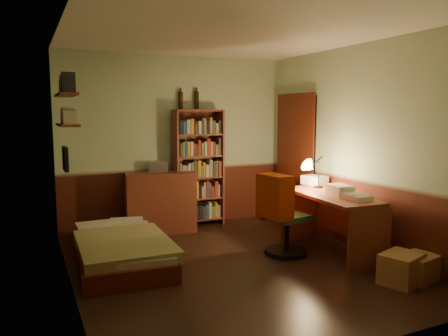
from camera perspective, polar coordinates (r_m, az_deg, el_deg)
name	(u,v)px	position (r m, az deg, el deg)	size (l,w,h in m)	color
floor	(233,266)	(5.15, 1.19, -12.68)	(3.50, 4.00, 0.02)	black
ceiling	(234,32)	(4.92, 1.28, 17.38)	(3.50, 4.00, 0.02)	silver
wall_back	(176,142)	(6.72, -6.31, 3.39)	(3.50, 0.02, 2.60)	#A0B791
wall_left	(66,160)	(4.39, -19.90, 1.03)	(0.02, 4.00, 2.60)	#A0B791
wall_right	(357,148)	(5.85, 16.95, 2.57)	(0.02, 4.00, 2.60)	#A0B791
wall_front	(359,176)	(3.19, 17.26, -1.01)	(3.50, 0.02, 2.60)	#A0B791
doorway	(296,161)	(6.87, 9.40, 0.91)	(0.06, 0.90, 2.00)	black
door_trim	(294,161)	(6.85, 9.15, 0.89)	(0.02, 0.98, 2.08)	#46170B
bed	(121,240)	(5.30, -13.27, -9.15)	(0.95, 1.78, 0.53)	olive
dresser	(160,202)	(6.50, -8.33, -4.41)	(0.99, 0.50, 0.88)	maroon
mini_stereo	(159,166)	(6.55, -8.54, 0.23)	(0.28, 0.21, 0.15)	#B2B2B7
bookshelf	(198,168)	(6.71, -3.37, -0.05)	(0.77, 0.24, 1.79)	maroon
bottle_left	(181,101)	(6.68, -5.67, 8.74)	(0.07, 0.07, 0.26)	black
bottle_right	(197,101)	(6.77, -3.60, 8.78)	(0.07, 0.07, 0.27)	black
desk	(330,224)	(5.58, 13.65, -7.16)	(0.58, 1.41, 0.75)	maroon
paper_stack	(315,180)	(6.18, 11.75, -1.57)	(0.23, 0.31, 0.12)	silver
desk_lamp	(319,166)	(5.91, 12.29, 0.21)	(0.17, 0.17, 0.57)	black
office_chair	(287,212)	(5.43, 8.25, -5.65)	(0.54, 0.47, 1.08)	#2D5841
red_jacket	(280,149)	(4.97, 7.30, 2.50)	(0.24, 0.44, 0.52)	#AF3003
wall_shelf_lower	(67,125)	(5.47, -19.78, 5.31)	(0.20, 0.90, 0.03)	maroon
wall_shelf_upper	(66,95)	(5.48, -19.94, 8.97)	(0.20, 0.90, 0.03)	maroon
framed_picture	(65,159)	(4.99, -20.02, 1.13)	(0.04, 0.32, 0.26)	black
cardboard_box_a	(401,269)	(4.93, 22.15, -12.08)	(0.42, 0.33, 0.31)	olive
cardboard_box_b	(418,268)	(5.09, 24.02, -11.79)	(0.38, 0.32, 0.27)	olive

